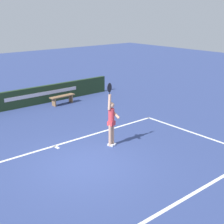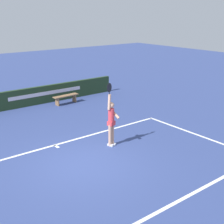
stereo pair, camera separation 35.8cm
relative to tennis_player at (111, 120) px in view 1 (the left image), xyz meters
name	(u,v)px [view 1 (the left image)]	position (x,y,z in m)	size (l,w,h in m)	color
ground_plane	(85,165)	(-1.70, -0.65, -1.01)	(60.00, 60.00, 0.00)	navy
court_lines	(97,172)	(-1.70, -1.33, -1.01)	(10.39, 5.47, 0.00)	white
tennis_player	(111,120)	(0.00, 0.00, 0.00)	(0.50, 0.48, 2.45)	tan
tennis_ball	(108,86)	(-0.12, 0.02, 1.31)	(0.07, 0.07, 0.07)	#CAE53A
courtside_bench_far	(62,98)	(1.48, 5.96, -0.65)	(1.48, 0.45, 0.48)	olive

